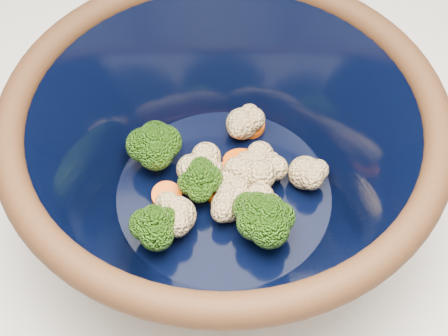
{
  "coord_description": "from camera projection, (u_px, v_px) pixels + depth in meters",
  "views": [
    {
      "loc": [
        -0.02,
        -0.39,
        1.39
      ],
      "look_at": [
        0.01,
        -0.07,
        0.97
      ],
      "focal_mm": 50.0,
      "sensor_mm": 36.0,
      "label": 1
    }
  ],
  "objects": [
    {
      "name": "counter",
      "position": [
        216.0,
        327.0,
        0.98
      ],
      "size": [
        1.2,
        1.2,
        0.9
      ],
      "primitive_type": "cube",
      "color": "silver",
      "rests_on": "ground"
    },
    {
      "name": "mixing_bowl",
      "position": [
        224.0,
        157.0,
        0.51
      ],
      "size": [
        0.4,
        0.4,
        0.15
      ],
      "rotation": [
        0.0,
        0.0,
        0.23
      ],
      "color": "black",
      "rests_on": "counter"
    },
    {
      "name": "vegetable_pile",
      "position": [
        222.0,
        185.0,
        0.53
      ],
      "size": [
        0.17,
        0.16,
        0.05
      ],
      "color": "#608442",
      "rests_on": "mixing_bowl"
    }
  ]
}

